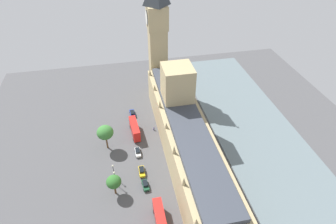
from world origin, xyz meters
TOP-DOWN VIEW (x-y plane):
  - ground_plane at (0.00, 0.00)m, footprint 144.37×144.37m
  - river_thames at (-31.06, 0.00)m, footprint 30.83×129.93m
  - parliament_building at (-1.99, -2.06)m, footprint 14.13×74.37m
  - clock_tower at (-0.25, -41.76)m, footprint 8.12×8.12m
  - car_blue_kerbside at (13.51, -25.75)m, footprint 2.16×4.82m
  - double_decker_bus_by_river_gate at (13.76, -14.02)m, footprint 3.25×10.65m
  - car_white_near_tower at (13.96, -3.58)m, footprint 1.85×4.40m
  - car_yellow_cab_opposite_hall at (13.71, 5.23)m, footprint 1.89×4.41m
  - car_dark_green_leading at (13.36, 10.86)m, footprint 2.07×4.28m
  - double_decker_bus_far_end at (11.13, 24.05)m, footprint 2.67×10.51m
  - pedestrian_trailing at (6.48, -14.78)m, footprint 0.61×0.64m
  - plane_tree_under_trees at (24.09, -8.69)m, footprint 5.67×5.67m
  - plane_tree_midblock at (22.46, 11.33)m, footprint 4.42×4.42m
  - street_lamp_corner at (22.40, 5.78)m, footprint 0.56×0.56m
  - street_lamp_slot_10 at (22.16, 8.36)m, footprint 0.56×0.56m

SIDE VIEW (x-z plane):
  - ground_plane at x=0.00m, z-range 0.00..0.00m
  - river_thames at x=-31.06m, z-range 0.00..0.25m
  - pedestrian_trailing at x=6.48m, z-range -0.08..1.43m
  - car_dark_green_leading at x=13.36m, z-range 0.01..1.75m
  - car_white_near_tower at x=13.96m, z-range 0.02..1.76m
  - car_yellow_cab_opposite_hall at x=13.71m, z-range 0.02..1.76m
  - car_blue_kerbside at x=13.51m, z-range 0.02..1.76m
  - double_decker_bus_by_river_gate at x=13.76m, z-range 0.26..5.01m
  - double_decker_bus_far_end at x=11.13m, z-range 0.26..5.01m
  - street_lamp_slot_10 at x=22.16m, z-range 1.23..7.30m
  - street_lamp_corner at x=22.40m, z-range 1.25..7.51m
  - plane_tree_midblock at x=22.46m, z-range 1.62..8.71m
  - plane_tree_under_trees at x=24.09m, z-range 2.35..11.97m
  - parliament_building at x=-1.99m, z-range -5.25..21.63m
  - clock_tower at x=-0.25m, z-range 0.88..52.43m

